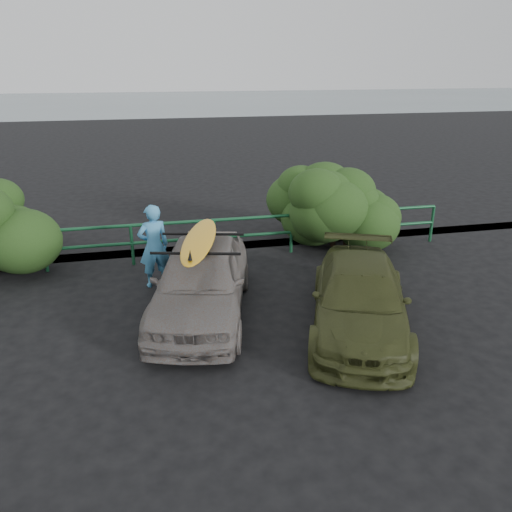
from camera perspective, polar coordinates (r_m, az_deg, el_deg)
The scene contains 9 objects.
ground at distance 8.15m, azimuth -6.86°, elevation -13.44°, with size 80.00×80.00×0.00m, color black.
ocean at distance 66.86m, azimuth -12.46°, elevation 16.76°, with size 200.00×200.00×0.00m, color slate.
guardrail at distance 12.40m, azimuth -9.37°, elevation 1.64°, with size 14.00×0.08×1.04m, color #154C2B, non-canonical shape.
shrub_right at distance 13.86m, azimuth 11.53°, elevation 5.69°, with size 3.20×2.40×2.02m, color #274619, non-canonical shape.
sedan at distance 9.63m, azimuth -6.30°, elevation -2.76°, with size 1.71×4.25×1.45m, color slate.
olive_vehicle at distance 9.30m, azimuth 11.73°, elevation -4.79°, with size 1.70×4.17×1.21m, color #363B1A.
man at distance 10.98m, azimuth -11.60°, elevation 1.12°, with size 0.67×0.44×1.85m, color #4497CE.
roof_rack at distance 9.35m, azimuth -6.48°, elevation 1.45°, with size 1.61×1.12×0.05m, color black, non-canonical shape.
surfboard at distance 9.33m, azimuth -6.50°, elevation 1.84°, with size 0.56×2.68×0.08m, color gold.
Camera 1 is at (-0.50, -6.70, 4.61)m, focal length 35.00 mm.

